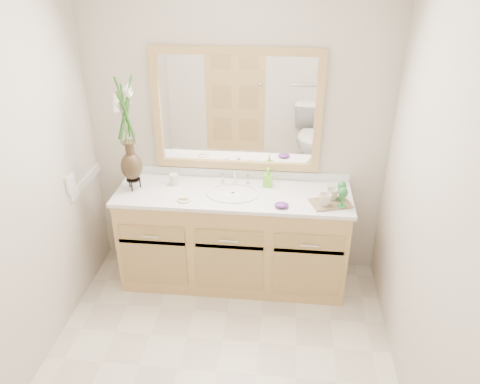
# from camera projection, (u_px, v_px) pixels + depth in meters

# --- Properties ---
(floor) EXTENTS (2.60, 2.60, 0.00)m
(floor) POSITION_uv_depth(u_px,v_px,m) (217.00, 372.00, 3.14)
(floor) COLOR beige
(floor) RESTS_ON ground
(wall_back) EXTENTS (2.40, 0.02, 2.40)m
(wall_back) POSITION_uv_depth(u_px,v_px,m) (237.00, 135.00, 3.72)
(wall_back) COLOR beige
(wall_back) RESTS_ON floor
(wall_left) EXTENTS (0.02, 2.60, 2.40)m
(wall_left) POSITION_uv_depth(u_px,v_px,m) (6.00, 208.00, 2.69)
(wall_left) COLOR beige
(wall_left) RESTS_ON floor
(wall_right) EXTENTS (0.02, 2.60, 2.40)m
(wall_right) POSITION_uv_depth(u_px,v_px,m) (436.00, 231.00, 2.47)
(wall_right) COLOR beige
(wall_right) RESTS_ON floor
(vanity) EXTENTS (1.80, 0.55, 0.80)m
(vanity) POSITION_uv_depth(u_px,v_px,m) (233.00, 239.00, 3.85)
(vanity) COLOR tan
(vanity) RESTS_ON floor
(counter) EXTENTS (1.84, 0.57, 0.03)m
(counter) POSITION_uv_depth(u_px,v_px,m) (233.00, 194.00, 3.65)
(counter) COLOR white
(counter) RESTS_ON vanity
(sink) EXTENTS (0.38, 0.34, 0.23)m
(sink) POSITION_uv_depth(u_px,v_px,m) (233.00, 200.00, 3.66)
(sink) COLOR white
(sink) RESTS_ON counter
(mirror) EXTENTS (1.32, 0.04, 0.97)m
(mirror) POSITION_uv_depth(u_px,v_px,m) (236.00, 111.00, 3.61)
(mirror) COLOR white
(mirror) RESTS_ON wall_back
(switch_plate) EXTENTS (0.02, 0.12, 0.12)m
(switch_plate) POSITION_uv_depth(u_px,v_px,m) (70.00, 183.00, 3.46)
(switch_plate) COLOR white
(switch_plate) RESTS_ON wall_left
(flower_vase) EXTENTS (0.20, 0.20, 0.82)m
(flower_vase) POSITION_uv_depth(u_px,v_px,m) (126.00, 122.00, 3.45)
(flower_vase) COLOR black
(flower_vase) RESTS_ON counter
(tumbler) EXTENTS (0.07, 0.07, 0.09)m
(tumbler) POSITION_uv_depth(u_px,v_px,m) (174.00, 179.00, 3.75)
(tumbler) COLOR beige
(tumbler) RESTS_ON counter
(soap_dish) EXTENTS (0.11, 0.11, 0.03)m
(soap_dish) POSITION_uv_depth(u_px,v_px,m) (184.00, 199.00, 3.53)
(soap_dish) COLOR beige
(soap_dish) RESTS_ON counter
(soap_bottle) EXTENTS (0.07, 0.07, 0.14)m
(soap_bottle) POSITION_uv_depth(u_px,v_px,m) (268.00, 178.00, 3.72)
(soap_bottle) COLOR #76D832
(soap_bottle) RESTS_ON counter
(purple_dish) EXTENTS (0.13, 0.11, 0.04)m
(purple_dish) POSITION_uv_depth(u_px,v_px,m) (282.00, 205.00, 3.43)
(purple_dish) COLOR #532571
(purple_dish) RESTS_ON counter
(tray) EXTENTS (0.33, 0.27, 0.01)m
(tray) POSITION_uv_depth(u_px,v_px,m) (331.00, 203.00, 3.48)
(tray) COLOR brown
(tray) RESTS_ON counter
(mug_left) EXTENTS (0.12, 0.12, 0.10)m
(mug_left) POSITION_uv_depth(u_px,v_px,m) (325.00, 199.00, 3.42)
(mug_left) COLOR beige
(mug_left) RESTS_ON tray
(mug_right) EXTENTS (0.12, 0.12, 0.09)m
(mug_right) POSITION_uv_depth(u_px,v_px,m) (332.00, 193.00, 3.50)
(mug_right) COLOR beige
(mug_right) RESTS_ON tray
(goblet_front) EXTENTS (0.07, 0.07, 0.16)m
(goblet_front) POSITION_uv_depth(u_px,v_px,m) (343.00, 194.00, 3.38)
(goblet_front) COLOR #26732F
(goblet_front) RESTS_ON tray
(goblet_back) EXTENTS (0.07, 0.07, 0.15)m
(goblet_back) POSITION_uv_depth(u_px,v_px,m) (342.00, 188.00, 3.47)
(goblet_back) COLOR #26732F
(goblet_back) RESTS_ON tray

